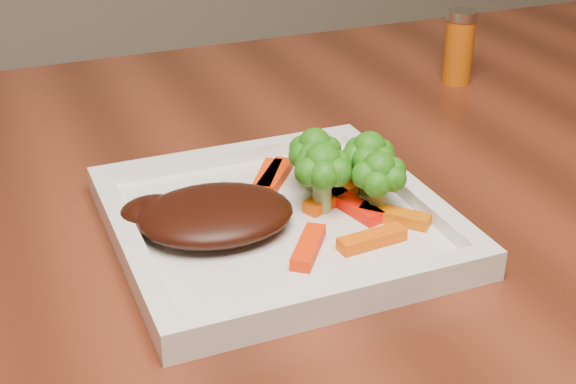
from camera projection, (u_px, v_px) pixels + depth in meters
name	position (u px, v px, depth m)	size (l,w,h in m)	color
plate	(277.00, 226.00, 0.68)	(0.27, 0.27, 0.01)	white
steak	(216.00, 214.00, 0.66)	(0.13, 0.10, 0.03)	black
broccoli_0	(315.00, 153.00, 0.72)	(0.05, 0.05, 0.07)	#126A11
broccoli_1	(369.00, 161.00, 0.71)	(0.06, 0.06, 0.06)	#216B11
broccoli_2	(378.00, 182.00, 0.68)	(0.05, 0.05, 0.06)	#207112
broccoli_3	(322.00, 178.00, 0.68)	(0.06, 0.06, 0.06)	#1E6611
carrot_0	(372.00, 239.00, 0.64)	(0.06, 0.02, 0.01)	#EC5303
carrot_1	(395.00, 216.00, 0.68)	(0.06, 0.02, 0.01)	#CF5D03
carrot_2	(308.00, 247.00, 0.63)	(0.06, 0.02, 0.01)	#F22B03
carrot_3	(363.00, 176.00, 0.74)	(0.05, 0.01, 0.01)	red
carrot_4	(267.00, 177.00, 0.74)	(0.06, 0.02, 0.01)	#FB3704
carrot_5	(353.00, 205.00, 0.69)	(0.06, 0.02, 0.01)	#FC1504
carrot_6	(331.00, 198.00, 0.70)	(0.06, 0.02, 0.01)	#F55304
spice_shaker	(459.00, 47.00, 1.00)	(0.04, 0.04, 0.09)	#AF4C09
carrot_7	(275.00, 176.00, 0.74)	(0.06, 0.02, 0.01)	red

